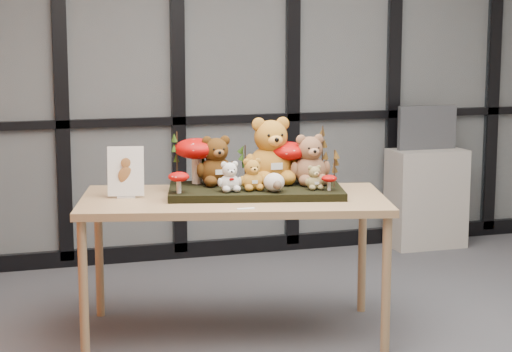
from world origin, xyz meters
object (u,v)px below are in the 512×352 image
object	(u,v)px
bear_small_yellow	(252,173)
monitor	(427,128)
bear_white_bow	(229,175)
sign_holder	(126,174)
bear_pooh_yellow	(271,147)
diorama_tray	(256,191)
display_table	(234,208)
bear_tan_back	(310,157)
plush_cream_hedgehog	(274,181)
bear_beige_small	(314,176)
mushroom_front_left	(179,181)
mushroom_back_left	(197,159)
cabinet	(426,198)
bear_brown_medium	(216,158)
mushroom_back_right	(287,160)
mushroom_front_right	(329,182)

from	to	relation	value
bear_small_yellow	monitor	size ratio (longest dim) A/B	0.41
bear_white_bow	sign_holder	size ratio (longest dim) A/B	0.64
bear_pooh_yellow	diorama_tray	bearing A→B (deg)	-126.45
display_table	bear_tan_back	bearing A→B (deg)	19.48
bear_white_bow	plush_cream_hedgehog	xyz separation A→B (m)	(0.23, -0.08, -0.03)
bear_beige_small	sign_holder	world-z (taller)	sign_holder
mushroom_front_left	mushroom_back_left	bearing A→B (deg)	58.22
diorama_tray	mushroom_front_left	xyz separation A→B (m)	(-0.46, -0.04, 0.09)
display_table	cabinet	bearing A→B (deg)	51.80
bear_small_yellow	monitor	xyz separation A→B (m)	(1.95, 1.65, 0.01)
bear_brown_medium	plush_cream_hedgehog	size ratio (longest dim) A/B	2.71
bear_tan_back	bear_small_yellow	size ratio (longest dim) A/B	1.61
mushroom_back_right	sign_holder	xyz separation A→B (m)	(-0.94, 0.05, -0.04)
mushroom_front_left	bear_tan_back	bearing A→B (deg)	4.24
diorama_tray	cabinet	xyz separation A→B (m)	(1.91, 1.55, -0.43)
cabinet	bear_white_bow	bearing A→B (deg)	-141.96
display_table	mushroom_front_left	size ratio (longest dim) A/B	14.37
bear_beige_small	plush_cream_hedgehog	bearing A→B (deg)	-165.09
mushroom_back_right	mushroom_back_left	bearing A→B (deg)	164.53
bear_small_yellow	mushroom_back_left	world-z (taller)	mushroom_back_left
mushroom_back_left	mushroom_back_right	size ratio (longest dim) A/B	1.09
mushroom_back_left	plush_cream_hedgehog	bearing A→B (deg)	-48.54
bear_brown_medium	cabinet	size ratio (longest dim) A/B	0.40
bear_pooh_yellow	mushroom_back_left	xyz separation A→B (m)	(-0.41, 0.13, -0.07)
bear_small_yellow	mushroom_back_right	xyz separation A→B (m)	(0.26, 0.16, 0.03)
bear_brown_medium	bear_small_yellow	world-z (taller)	bear_brown_medium
display_table	mushroom_front_right	world-z (taller)	mushroom_front_right
bear_white_bow	mushroom_back_left	size ratio (longest dim) A/B	0.63
bear_pooh_yellow	bear_beige_small	bearing A→B (deg)	-42.11
display_table	bear_tan_back	world-z (taller)	bear_tan_back
mushroom_front_right	sign_holder	world-z (taller)	sign_holder
bear_tan_back	bear_white_bow	xyz separation A→B (m)	(-0.51, -0.09, -0.07)
bear_beige_small	bear_small_yellow	bearing A→B (deg)	-179.22
bear_pooh_yellow	cabinet	bearing A→B (deg)	53.20
diorama_tray	bear_white_bow	xyz separation A→B (m)	(-0.18, -0.08, 0.11)
bear_brown_medium	mushroom_back_left	world-z (taller)	bear_brown_medium
bear_small_yellow	mushroom_back_left	xyz separation A→B (m)	(-0.24, 0.31, 0.05)
cabinet	bear_tan_back	bearing A→B (deg)	-135.67
bear_small_yellow	mushroom_front_left	size ratio (longest dim) A/B	1.53
mushroom_back_right	mushroom_front_right	distance (m)	0.35
mushroom_front_right	bear_pooh_yellow	bearing A→B (deg)	126.64
mushroom_back_left	bear_pooh_yellow	bearing A→B (deg)	-17.15
bear_pooh_yellow	bear_small_yellow	world-z (taller)	bear_pooh_yellow
bear_tan_back	plush_cream_hedgehog	world-z (taller)	bear_tan_back
cabinet	bear_small_yellow	bearing A→B (deg)	-140.13
display_table	mushroom_front_right	xyz separation A→B (m)	(0.50, -0.19, 0.16)
diorama_tray	sign_holder	world-z (taller)	sign_holder
bear_pooh_yellow	display_table	bearing A→B (deg)	-139.19
mushroom_front_left	cabinet	world-z (taller)	mushroom_front_left
diorama_tray	bear_pooh_yellow	distance (m)	0.28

